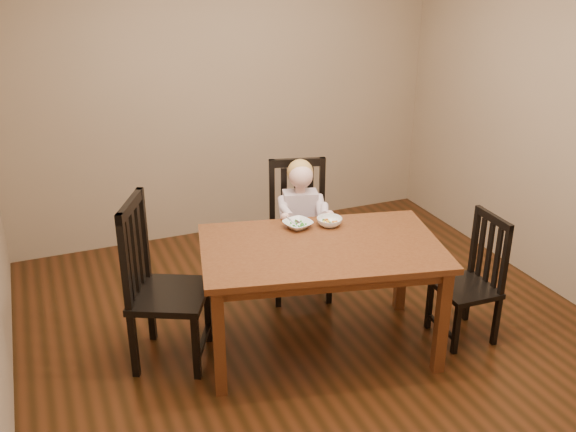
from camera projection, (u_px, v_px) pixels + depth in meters
name	position (u px, v px, depth m)	size (l,w,h in m)	color
room	(320.00, 151.00, 4.02)	(4.01, 4.01, 2.71)	#42200E
dining_table	(321.00, 257.00, 4.14)	(1.71, 1.24, 0.77)	#4B2511
chair_child	(299.00, 232.00, 4.94)	(0.55, 0.53, 1.05)	black
chair_left	(160.00, 286.00, 4.08)	(0.63, 0.64, 1.12)	black
chair_right	(472.00, 280.00, 4.37)	(0.39, 0.40, 0.90)	black
toddler	(301.00, 216.00, 4.83)	(0.34, 0.42, 0.58)	beige
bowl_peas	(298.00, 224.00, 4.35)	(0.19, 0.19, 0.05)	white
bowl_veg	(329.00, 222.00, 4.38)	(0.17, 0.17, 0.05)	white
fork	(293.00, 223.00, 4.32)	(0.05, 0.12, 0.05)	silver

